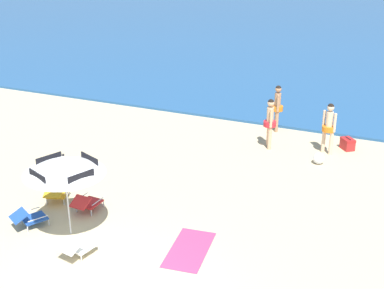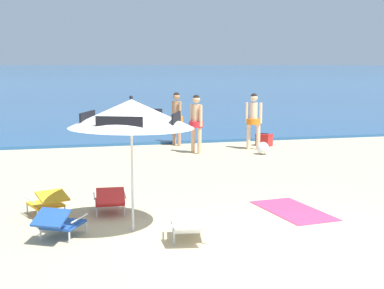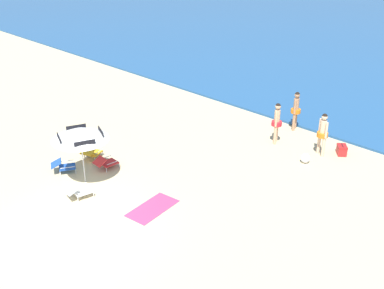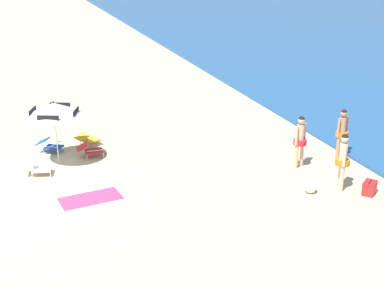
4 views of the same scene
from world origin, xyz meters
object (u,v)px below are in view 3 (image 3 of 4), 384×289
(lounge_chair_spare_folded, at_px, (79,191))
(person_standing_beside, at_px, (277,120))
(beach_ball, at_px, (305,158))
(person_wading_in, at_px, (323,131))
(person_standing_near_shore, at_px, (296,108))
(lounge_chair_facing_sea, at_px, (91,152))
(cooler_box, at_px, (342,150))
(beach_towel, at_px, (153,208))
(beach_umbrella_striped_main, at_px, (80,133))
(lounge_chair_under_umbrella, at_px, (63,166))
(lounge_chair_beside_umbrella, at_px, (106,162))

(lounge_chair_spare_folded, relative_size, person_standing_beside, 0.54)
(beach_ball, bearing_deg, person_wading_in, 85.99)
(lounge_chair_spare_folded, xyz_separation_m, person_standing_near_shore, (2.08, 10.06, 0.75))
(person_standing_near_shore, xyz_separation_m, person_wading_in, (2.17, -1.45, 0.01))
(lounge_chair_facing_sea, height_order, cooler_box, lounge_chair_facing_sea)
(lounge_chair_spare_folded, relative_size, beach_towel, 0.54)
(beach_umbrella_striped_main, height_order, person_wading_in, beach_umbrella_striped_main)
(lounge_chair_under_umbrella, bearing_deg, person_standing_beside, 61.14)
(lounge_chair_under_umbrella, bearing_deg, person_wading_in, 52.22)
(person_wading_in, bearing_deg, lounge_chair_spare_folded, -116.28)
(lounge_chair_beside_umbrella, relative_size, person_standing_beside, 0.52)
(lounge_chair_facing_sea, height_order, person_wading_in, person_wading_in)
(person_standing_beside, bearing_deg, beach_ball, -20.07)
(person_standing_beside, height_order, beach_ball, person_standing_beside)
(cooler_box, distance_m, beach_ball, 1.76)
(beach_ball, distance_m, beach_towel, 6.59)
(lounge_chair_facing_sea, relative_size, person_wading_in, 0.55)
(lounge_chair_beside_umbrella, height_order, beach_towel, lounge_chair_beside_umbrella)
(beach_umbrella_striped_main, xyz_separation_m, beach_towel, (3.07, 0.52, -1.92))
(lounge_chair_facing_sea, bearing_deg, lounge_chair_under_umbrella, -83.15)
(lounge_chair_under_umbrella, xyz_separation_m, lounge_chair_facing_sea, (-0.17, 1.38, 0.00))
(beach_ball, relative_size, beach_towel, 0.21)
(person_standing_near_shore, bearing_deg, lounge_chair_facing_sea, -117.46)
(lounge_chair_under_umbrella, xyz_separation_m, cooler_box, (6.80, 8.60, -0.07))
(beach_umbrella_striped_main, xyz_separation_m, person_standing_near_shore, (2.85, 9.29, -0.90))
(lounge_chair_facing_sea, relative_size, person_standing_beside, 0.55)
(lounge_chair_facing_sea, bearing_deg, person_standing_beside, 55.05)
(lounge_chair_spare_folded, relative_size, cooler_box, 1.60)
(beach_ball, bearing_deg, lounge_chair_under_umbrella, -131.25)
(lounge_chair_facing_sea, bearing_deg, beach_towel, -9.27)
(cooler_box, relative_size, beach_towel, 0.34)
(lounge_chair_under_umbrella, height_order, person_wading_in, person_wading_in)
(beach_towel, bearing_deg, beach_ball, 73.45)
(person_standing_near_shore, bearing_deg, lounge_chair_beside_umbrella, -110.76)
(lounge_chair_under_umbrella, xyz_separation_m, person_standing_beside, (4.23, 7.67, 0.76))
(lounge_chair_spare_folded, distance_m, beach_ball, 8.68)
(lounge_chair_beside_umbrella, height_order, person_standing_near_shore, person_standing_near_shore)
(lounge_chair_spare_folded, xyz_separation_m, person_wading_in, (4.25, 8.61, 0.76))
(lounge_chair_spare_folded, bearing_deg, lounge_chair_facing_sea, 136.35)
(person_wading_in, bearing_deg, beach_towel, -104.89)
(lounge_chair_spare_folded, bearing_deg, lounge_chair_beside_umbrella, 118.22)
(beach_ball, bearing_deg, beach_umbrella_striped_main, -125.90)
(person_standing_near_shore, xyz_separation_m, person_standing_beside, (0.21, -1.77, 0.01))
(lounge_chair_spare_folded, bearing_deg, beach_umbrella_striped_main, 134.90)
(lounge_chair_beside_umbrella, bearing_deg, person_standing_beside, 62.69)
(lounge_chair_spare_folded, bearing_deg, person_standing_near_shore, 78.32)
(lounge_chair_under_umbrella, distance_m, lounge_chair_facing_sea, 1.39)
(lounge_chair_beside_umbrella, distance_m, person_standing_beside, 7.24)
(lounge_chair_under_umbrella, height_order, lounge_chair_facing_sea, lounge_chair_under_umbrella)
(person_standing_beside, relative_size, cooler_box, 2.95)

